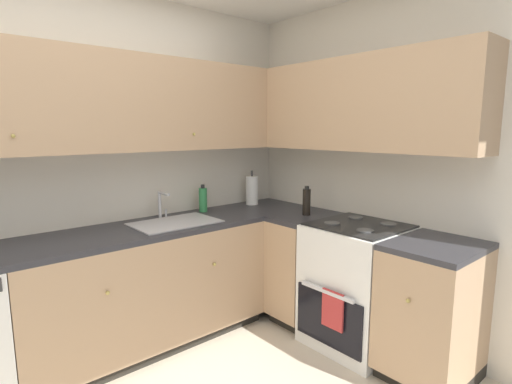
{
  "coord_description": "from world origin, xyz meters",
  "views": [
    {
      "loc": [
        -0.72,
        -1.35,
        1.56
      ],
      "look_at": [
        1.0,
        0.65,
        1.14
      ],
      "focal_mm": 27.8,
      "sensor_mm": 36.0,
      "label": 1
    }
  ],
  "objects_px": {
    "oven_range": "(357,284)",
    "oil_bottle": "(307,202)",
    "soap_bottle": "(203,200)",
    "paper_towel_roll": "(252,190)"
  },
  "relations": [
    {
      "from": "paper_towel_roll",
      "to": "oil_bottle",
      "type": "bearing_deg",
      "value": -86.7
    },
    {
      "from": "oven_range",
      "to": "paper_towel_roll",
      "type": "relative_size",
      "value": 3.25
    },
    {
      "from": "oven_range",
      "to": "soap_bottle",
      "type": "distance_m",
      "value": 1.38
    },
    {
      "from": "oven_range",
      "to": "soap_bottle",
      "type": "xyz_separation_m",
      "value": [
        -0.57,
        1.14,
        0.54
      ]
    },
    {
      "from": "soap_bottle",
      "to": "oil_bottle",
      "type": "height_order",
      "value": "oil_bottle"
    },
    {
      "from": "oil_bottle",
      "to": "oven_range",
      "type": "bearing_deg",
      "value": -87.85
    },
    {
      "from": "paper_towel_roll",
      "to": "oil_bottle",
      "type": "relative_size",
      "value": 1.36
    },
    {
      "from": "soap_bottle",
      "to": "paper_towel_roll",
      "type": "xyz_separation_m",
      "value": [
        0.51,
        -0.02,
        0.03
      ]
    },
    {
      "from": "oven_range",
      "to": "oil_bottle",
      "type": "xyz_separation_m",
      "value": [
        -0.02,
        0.49,
        0.54
      ]
    },
    {
      "from": "oven_range",
      "to": "soap_bottle",
      "type": "bearing_deg",
      "value": 116.47
    }
  ]
}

